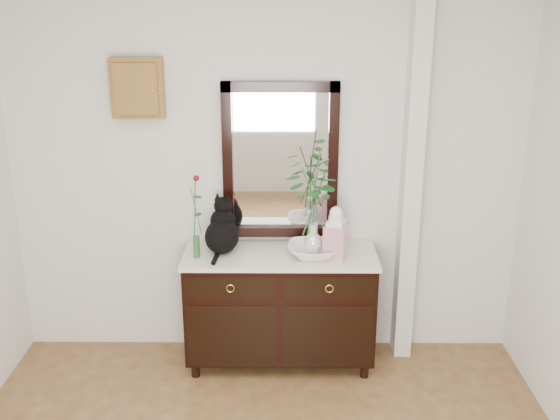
{
  "coord_description": "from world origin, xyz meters",
  "views": [
    {
      "loc": [
        0.13,
        -2.43,
        2.58
      ],
      "look_at": [
        0.1,
        1.63,
        1.2
      ],
      "focal_mm": 42.0,
      "sensor_mm": 36.0,
      "label": 1
    }
  ],
  "objects_px": {
    "sideboard": "(280,303)",
    "cat": "(222,226)",
    "lotus_bowl": "(313,250)",
    "ginger_jar": "(336,232)"
  },
  "relations": [
    {
      "from": "cat",
      "to": "lotus_bowl",
      "type": "height_order",
      "value": "cat"
    },
    {
      "from": "sideboard",
      "to": "lotus_bowl",
      "type": "relative_size",
      "value": 3.88
    },
    {
      "from": "ginger_jar",
      "to": "lotus_bowl",
      "type": "bearing_deg",
      "value": 169.52
    },
    {
      "from": "cat",
      "to": "lotus_bowl",
      "type": "xyz_separation_m",
      "value": [
        0.62,
        -0.08,
        -0.15
      ]
    },
    {
      "from": "ginger_jar",
      "to": "sideboard",
      "type": "bearing_deg",
      "value": 168.98
    },
    {
      "from": "ginger_jar",
      "to": "cat",
      "type": "bearing_deg",
      "value": 171.9
    },
    {
      "from": "sideboard",
      "to": "cat",
      "type": "relative_size",
      "value": 3.49
    },
    {
      "from": "cat",
      "to": "ginger_jar",
      "type": "relative_size",
      "value": 1.01
    },
    {
      "from": "sideboard",
      "to": "lotus_bowl",
      "type": "xyz_separation_m",
      "value": [
        0.22,
        -0.04,
        0.42
      ]
    },
    {
      "from": "cat",
      "to": "ginger_jar",
      "type": "height_order",
      "value": "cat"
    }
  ]
}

